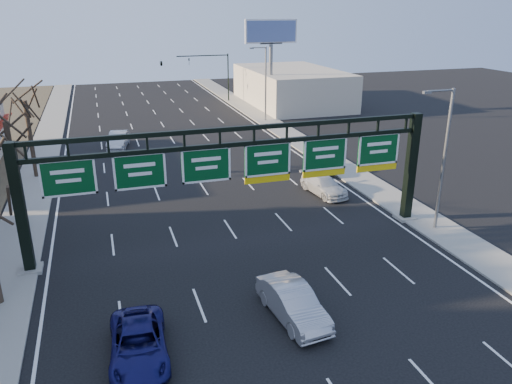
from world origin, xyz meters
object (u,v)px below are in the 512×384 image
object	(u,v)px
car_blue_suv	(139,344)
car_silver_sedan	(293,303)
car_white_wagon	(324,185)
sign_gantry	(240,169)

from	to	relation	value
car_blue_suv	car_silver_sedan	distance (m)	7.02
car_white_wagon	car_silver_sedan	bearing A→B (deg)	-128.16
sign_gantry	car_white_wagon	xyz separation A→B (m)	(8.35, 6.12, -3.95)
sign_gantry	car_blue_suv	bearing A→B (deg)	-127.35
sign_gantry	car_blue_suv	distance (m)	12.07
car_blue_suv	car_white_wagon	bearing A→B (deg)	48.12
car_blue_suv	car_white_wagon	xyz separation A→B (m)	(15.27, 15.19, -0.00)
car_silver_sedan	car_white_wagon	xyz separation A→B (m)	(8.29, 14.45, -0.10)
sign_gantry	car_white_wagon	size ratio (longest dim) A/B	5.23
sign_gantry	car_white_wagon	distance (m)	11.08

